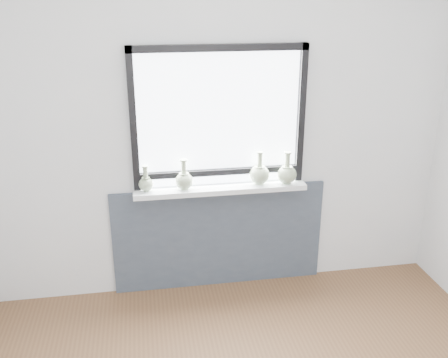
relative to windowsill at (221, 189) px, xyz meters
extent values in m
cube|color=silver|center=(0.00, 0.10, 0.42)|extent=(3.60, 0.02, 2.60)
cube|color=#3F4957|center=(0.00, 0.07, -0.45)|extent=(1.70, 0.03, 0.86)
cube|color=white|center=(0.00, 0.00, 0.00)|extent=(1.32, 0.18, 0.04)
cube|color=black|center=(-0.62, 0.05, 0.55)|extent=(0.05, 0.06, 1.05)
cube|color=black|center=(0.62, 0.05, 0.55)|extent=(0.05, 0.06, 1.05)
cube|color=black|center=(0.00, 0.05, 1.04)|extent=(1.30, 0.06, 0.05)
cube|color=black|center=(0.00, 0.05, 0.12)|extent=(1.20, 0.05, 0.04)
cube|color=white|center=(0.00, 0.08, 0.52)|extent=(1.20, 0.01, 1.00)
cylinder|color=#A2B791|center=(-0.56, 0.01, 0.02)|extent=(0.05, 0.05, 0.01)
ellipsoid|color=#A2B791|center=(-0.56, 0.01, 0.07)|extent=(0.11, 0.11, 0.10)
cone|color=#A2B791|center=(-0.56, 0.01, 0.11)|extent=(0.06, 0.06, 0.03)
cylinder|color=#A2B791|center=(-0.56, 0.01, 0.16)|extent=(0.04, 0.04, 0.10)
cylinder|color=#A2B791|center=(-0.56, 0.01, 0.21)|extent=(0.05, 0.05, 0.01)
cylinder|color=#A2B791|center=(-0.28, 0.00, 0.02)|extent=(0.06, 0.06, 0.01)
ellipsoid|color=#A2B791|center=(-0.28, 0.00, 0.08)|extent=(0.14, 0.14, 0.13)
cone|color=#A2B791|center=(-0.28, 0.00, 0.13)|extent=(0.08, 0.08, 0.03)
cylinder|color=#A2B791|center=(-0.28, 0.00, 0.18)|extent=(0.04, 0.04, 0.12)
cylinder|color=#A2B791|center=(-0.28, 0.00, 0.25)|extent=(0.06, 0.06, 0.01)
cylinder|color=#A2B791|center=(0.30, 0.01, 0.02)|extent=(0.07, 0.07, 0.01)
ellipsoid|color=#A2B791|center=(0.30, 0.01, 0.09)|extent=(0.16, 0.16, 0.14)
cone|color=#A2B791|center=(0.30, 0.01, 0.15)|extent=(0.09, 0.09, 0.03)
cylinder|color=#A2B791|center=(0.30, 0.01, 0.21)|extent=(0.04, 0.04, 0.12)
cylinder|color=#A2B791|center=(0.30, 0.01, 0.27)|extent=(0.05, 0.05, 0.01)
cylinder|color=#A2B791|center=(0.52, -0.02, 0.02)|extent=(0.07, 0.07, 0.01)
ellipsoid|color=#A2B791|center=(0.52, -0.02, 0.09)|extent=(0.15, 0.15, 0.14)
cone|color=#A2B791|center=(0.52, -0.02, 0.14)|extent=(0.08, 0.08, 0.03)
cylinder|color=#A2B791|center=(0.52, -0.02, 0.20)|extent=(0.04, 0.04, 0.12)
cylinder|color=#A2B791|center=(0.52, -0.02, 0.27)|extent=(0.06, 0.06, 0.01)
camera|label=1|loc=(-0.56, -3.49, 1.43)|focal=40.00mm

